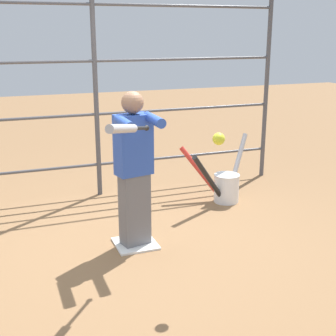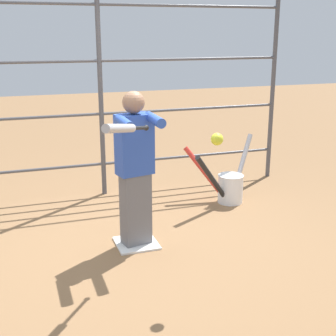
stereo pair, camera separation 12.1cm
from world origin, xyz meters
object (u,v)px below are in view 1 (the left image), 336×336
at_px(softball_in_flight, 219,139).
at_px(bat_bucket, 224,184).
at_px(batter, 134,166).
at_px(baseball_bat_swinging, 126,129).

xyz_separation_m(softball_in_flight, bat_bucket, (-0.98, -1.74, -1.02)).
bearing_deg(softball_in_flight, bat_bucket, -119.31).
distance_m(batter, softball_in_flight, 1.10).
relative_size(batter, baseball_bat_swinging, 2.14).
distance_m(batter, bat_bucket, 1.71).
distance_m(baseball_bat_swinging, bat_bucket, 2.58).
relative_size(baseball_bat_swinging, softball_in_flight, 7.35).
height_order(baseball_bat_swinging, softball_in_flight, baseball_bat_swinging).
bearing_deg(batter, softball_in_flight, 113.64).
bearing_deg(softball_in_flight, batter, -66.36).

